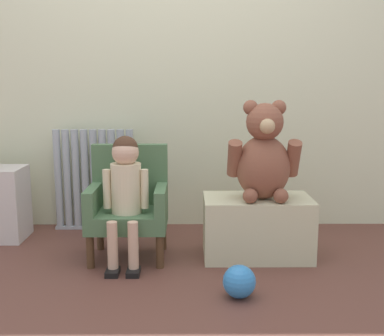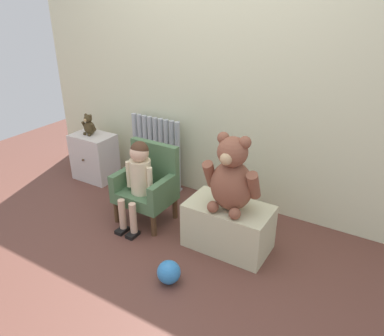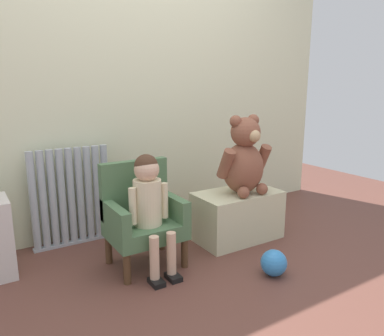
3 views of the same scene
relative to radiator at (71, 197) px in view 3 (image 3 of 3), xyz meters
name	(u,v)px [view 3 (image 3 of 3)]	position (x,y,z in m)	size (l,w,h in m)	color
ground_plane	(228,291)	(0.55, -1.09, -0.35)	(6.00, 6.00, 0.00)	brown
back_wall	(132,73)	(0.55, 0.12, 0.85)	(3.80, 0.05, 2.40)	beige
radiator	(71,197)	(0.00, 0.00, 0.00)	(0.56, 0.05, 0.70)	#A6ADB6
child_armchair	(142,215)	(0.30, -0.53, -0.03)	(0.45, 0.37, 0.65)	#4A6D48
child_figure	(149,197)	(0.30, -0.63, 0.12)	(0.25, 0.35, 0.72)	beige
low_bench	(237,215)	(1.05, -0.55, -0.17)	(0.62, 0.36, 0.35)	beige
large_teddy_bear	(244,159)	(1.07, -0.58, 0.26)	(0.41, 0.29, 0.56)	brown
toy_ball	(274,263)	(0.89, -1.09, -0.27)	(0.16, 0.16, 0.16)	#3280C9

